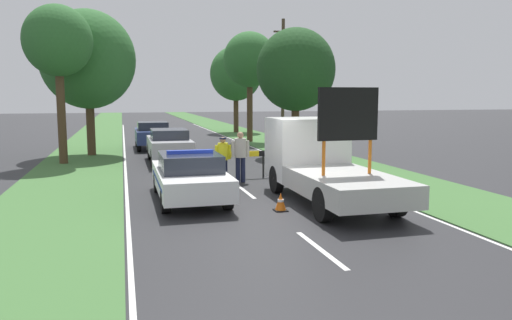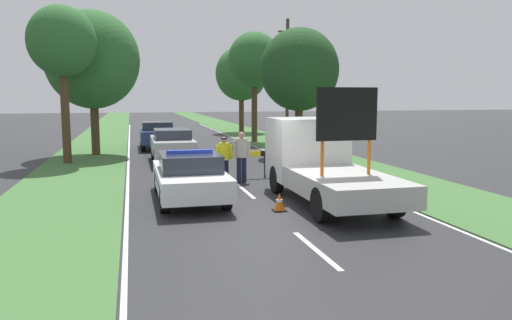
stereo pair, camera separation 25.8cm
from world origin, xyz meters
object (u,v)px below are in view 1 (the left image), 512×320
Objects in this scene: police_car at (190,176)px; roadside_tree_mid_right at (296,70)px; traffic_cone_centre_front at (202,169)px; roadside_tree_far_left at (250,60)px; pedestrian_civilian at (240,153)px; roadside_tree_near_left at (236,74)px; work_truck at (321,161)px; roadside_tree_mid_left at (58,42)px; traffic_cone_near_truck at (197,173)px; police_officer at (223,155)px; queued_car_sedan_silver at (169,145)px; road_barrier at (235,156)px; queued_car_hatch_blue at (153,134)px; traffic_cone_near_police at (281,202)px; roadside_tree_near_right at (88,60)px; utility_pole at (283,81)px.

roadside_tree_mid_right is at bearing 56.44° from police_car.
traffic_cone_centre_front is 0.08× the size of roadside_tree_far_left.
roadside_tree_near_left is at bearing 81.92° from pedestrian_civilian.
work_truck is at bearing -97.78° from roadside_tree_far_left.
traffic_cone_centre_front is 0.08× the size of roadside_tree_mid_left.
work_truck is 5.13m from traffic_cone_near_truck.
roadside_tree_mid_right reaches higher than pedestrian_civilian.
work_truck is 3.70× the size of police_officer.
roadside_tree_near_left is (7.14, 17.72, 4.01)m from queued_car_sedan_silver.
road_barrier is 0.42× the size of roadside_tree_mid_right.
queued_car_hatch_blue is at bearing -123.67° from roadside_tree_near_left.
traffic_cone_centre_front reaches higher than traffic_cone_near_police.
traffic_cone_near_police is 6.32m from traffic_cone_centre_front.
roadside_tree_near_left is 8.60m from roadside_tree_far_left.
roadside_tree_near_right is 1.02× the size of roadside_tree_far_left.
work_truck reaches higher than road_barrier.
pedestrian_civilian is 1.75m from traffic_cone_near_truck.
utility_pole is at bearing -179.78° from queued_car_hatch_blue.
roadside_tree_near_right is 11.11m from roadside_tree_far_left.
roadside_tree_near_right is (-3.43, 12.37, 4.12)m from police_car.
roadside_tree_near_right is at bearing -166.82° from utility_pole.
work_truck is at bearing 126.54° from police_officer.
roadside_tree_near_right reaches higher than roadside_tree_mid_right.
police_car is 4.12m from road_barrier.
queued_car_hatch_blue is at bearing 143.63° from roadside_tree_mid_right.
traffic_cone_centre_front is 0.09× the size of roadside_tree_mid_right.
traffic_cone_near_police is 0.07× the size of roadside_tree_near_left.
roadside_tree_far_left is at bearing 93.09° from roadside_tree_mid_right.
roadside_tree_near_left is at bearing 88.02° from roadside_tree_mid_right.
utility_pole is (7.92, 0.03, 3.11)m from queued_car_hatch_blue.
roadside_tree_near_left is 17.51m from roadside_tree_near_right.
police_officer is at bearing 98.14° from queued_car_hatch_blue.
queued_car_sedan_silver is 7.58m from roadside_tree_mid_right.
roadside_tree_near_left is 0.93× the size of utility_pole.
roadside_tree_near_right is (-4.44, 8.14, 4.56)m from traffic_cone_centre_front.
police_officer is (-2.25, 3.59, -0.17)m from work_truck.
road_barrier is 4.56× the size of traffic_cone_centre_front.
traffic_cone_near_truck reaches higher than traffic_cone_near_police.
roadside_tree_mid_left reaches higher than queued_car_sedan_silver.
road_barrier is 23.62m from roadside_tree_near_left.
pedestrian_civilian is at bearing -91.46° from road_barrier.
police_officer reaches higher than police_car.
road_barrier is at bearing 111.79° from queued_car_sedan_silver.
pedestrian_civilian is at bearing -60.63° from work_truck.
police_car is at bearing -8.24° from work_truck.
work_truck is 5.79m from traffic_cone_centre_front.
roadside_tree_far_left reaches higher than police_car.
queued_car_hatch_blue is (-0.84, 11.76, 0.52)m from traffic_cone_near_truck.
roadside_tree_far_left is at bearing 37.74° from roadside_tree_mid_left.
police_officer is 0.23× the size of roadside_tree_mid_left.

